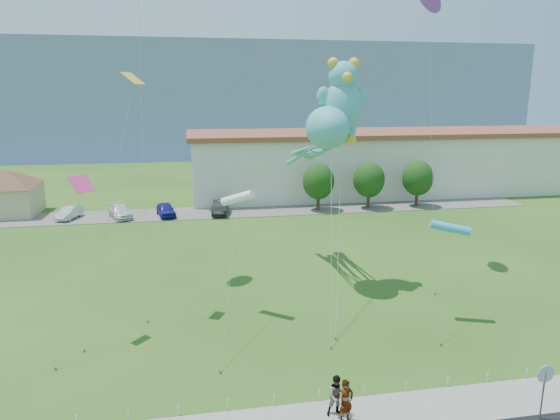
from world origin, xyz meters
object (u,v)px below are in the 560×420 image
(pavilion, at_px, (7,188))
(parked_car_blue, at_px, (166,210))
(pedestrian_right, at_px, (337,396))
(parked_car_silver, at_px, (69,213))
(stop_sign, at_px, (545,379))
(octopus_kite, at_px, (322,138))
(parked_car_black, at_px, (220,207))
(teddy_bear_kite, at_px, (343,99))
(warehouse, at_px, (413,160))
(pedestrian_left, at_px, (346,401))
(parked_car_white, at_px, (120,211))

(pavilion, xyz_separation_m, parked_car_blue, (17.02, -3.89, -2.25))
(pedestrian_right, bearing_deg, parked_car_silver, 115.09)
(stop_sign, distance_m, octopus_kite, 19.68)
(parked_car_black, relative_size, teddy_bear_kite, 0.29)
(warehouse, relative_size, stop_sign, 24.40)
(warehouse, distance_m, stop_sign, 51.00)
(pedestrian_left, xyz_separation_m, teddy_bear_kite, (4.27, 15.41, 11.62))
(octopus_kite, bearing_deg, parked_car_white, 127.76)
(pedestrian_right, xyz_separation_m, parked_car_silver, (-18.48, 37.22, -0.28))
(pavilion, height_order, pedestrian_left, pavilion)
(parked_car_silver, distance_m, parked_car_black, 15.97)
(parked_car_white, distance_m, parked_car_black, 10.68)
(pavilion, xyz_separation_m, pedestrian_right, (25.41, -40.53, -2.05))
(parked_car_silver, bearing_deg, warehouse, 28.96)
(warehouse, distance_m, parked_car_black, 29.09)
(pedestrian_left, xyz_separation_m, parked_car_white, (-13.42, 37.35, -0.28))
(parked_car_silver, bearing_deg, parked_car_white, 12.66)
(parked_car_white, bearing_deg, stop_sign, -80.00)
(parked_car_black, xyz_separation_m, octopus_kite, (5.81, -20.98, 9.25))
(parked_car_black, bearing_deg, warehouse, 27.78)
(pedestrian_right, bearing_deg, octopus_kite, 76.77)
(parked_car_blue, bearing_deg, octopus_kite, -73.03)
(parked_car_white, bearing_deg, warehouse, -4.55)
(parked_car_black, height_order, teddy_bear_kite, teddy_bear_kite)
(warehouse, bearing_deg, parked_car_blue, -163.31)
(pedestrian_right, xyz_separation_m, octopus_kite, (3.28, 15.56, 9.08))
(pavilion, bearing_deg, parked_car_black, -9.89)
(warehouse, height_order, stop_sign, warehouse)
(warehouse, height_order, pedestrian_left, warehouse)
(pavilion, bearing_deg, parked_car_white, -16.81)
(pedestrian_right, height_order, parked_car_silver, pedestrian_right)
(parked_car_silver, relative_size, parked_car_white, 0.82)
(parked_car_black, xyz_separation_m, teddy_bear_kite, (7.01, -21.65, 11.84))
(parked_car_white, xyz_separation_m, octopus_kite, (16.48, -21.28, 9.31))
(stop_sign, bearing_deg, parked_car_silver, 124.34)
(teddy_bear_kite, bearing_deg, stop_sign, -77.72)
(warehouse, height_order, pedestrian_right, warehouse)
(pavilion, relative_size, parked_car_silver, 2.40)
(stop_sign, height_order, octopus_kite, octopus_kite)
(parked_car_white, relative_size, octopus_kite, 0.29)
(parked_car_white, bearing_deg, pedestrian_left, -89.18)
(pedestrian_left, bearing_deg, pavilion, 98.04)
(pedestrian_left, bearing_deg, warehouse, 38.67)
(octopus_kite, bearing_deg, pedestrian_left, -100.81)
(warehouse, distance_m, parked_car_white, 39.16)
(pavilion, xyz_separation_m, stop_sign, (33.50, -42.21, -1.15))
(parked_car_silver, xyz_separation_m, octopus_kite, (21.76, -21.66, 9.36))
(pavilion, relative_size, pedestrian_right, 5.25)
(warehouse, xyz_separation_m, stop_sign, (-16.50, -48.21, -2.26))
(pedestrian_right, bearing_deg, pavilion, 120.77)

